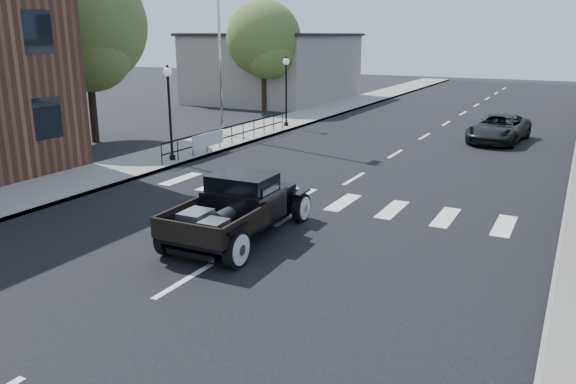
% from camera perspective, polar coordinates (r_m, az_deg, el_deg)
% --- Properties ---
extents(ground, '(120.00, 120.00, 0.00)m').
position_cam_1_polar(ground, '(14.69, -3.27, -4.73)').
color(ground, black).
rests_on(ground, ground).
extents(road, '(14.00, 80.00, 0.02)m').
position_cam_1_polar(road, '(28.18, 12.67, 4.88)').
color(road, black).
rests_on(road, ground).
extents(road_markings, '(12.00, 60.00, 0.06)m').
position_cam_1_polar(road_markings, '(23.48, 9.39, 2.90)').
color(road_markings, silver).
rests_on(road_markings, ground).
extents(sidewalk_left, '(3.00, 80.00, 0.15)m').
position_cam_1_polar(sidewalk_left, '(31.42, -2.51, 6.46)').
color(sidewalk_left, '#99988B').
rests_on(sidewalk_left, ground).
extents(low_building_left, '(10.00, 12.00, 5.00)m').
position_cam_1_polar(low_building_left, '(45.60, -1.36, 12.43)').
color(low_building_left, gray).
rests_on(low_building_left, ground).
extents(railing, '(0.08, 10.00, 1.00)m').
position_cam_1_polar(railing, '(26.51, -5.73, 5.93)').
color(railing, black).
rests_on(railing, sidewalk_left).
extents(banner, '(0.04, 2.20, 0.60)m').
position_cam_1_polar(banner, '(24.88, -8.10, 4.74)').
color(banner, silver).
rests_on(banner, sidewalk_left).
extents(lamp_post_b, '(0.36, 0.36, 3.85)m').
position_cam_1_polar(lamp_post_b, '(23.29, -11.91, 7.86)').
color(lamp_post_b, black).
rests_on(lamp_post_b, sidewalk_left).
extents(lamp_post_c, '(0.36, 0.36, 3.85)m').
position_cam_1_polar(lamp_post_c, '(31.59, -0.19, 10.19)').
color(lamp_post_c, black).
rests_on(lamp_post_c, sidewalk_left).
extents(flagpole, '(0.12, 0.12, 12.70)m').
position_cam_1_polar(flagpole, '(28.88, -7.09, 18.34)').
color(flagpole, silver).
rests_on(flagpole, sidewalk_left).
extents(big_tree_near, '(5.73, 5.73, 8.41)m').
position_cam_1_polar(big_tree_near, '(28.96, -19.66, 13.02)').
color(big_tree_near, '#4E622A').
rests_on(big_tree_near, ground).
extents(big_tree_far, '(5.03, 5.03, 7.38)m').
position_cam_1_polar(big_tree_far, '(39.09, -2.48, 13.61)').
color(big_tree_far, '#4E622A').
rests_on(big_tree_far, ground).
extents(hotrod_pickup, '(2.47, 5.00, 1.71)m').
position_cam_1_polar(hotrod_pickup, '(14.46, -5.04, -1.53)').
color(hotrod_pickup, black).
rests_on(hotrod_pickup, ground).
extents(second_car, '(2.74, 5.03, 1.34)m').
position_cam_1_polar(second_car, '(29.54, 20.63, 6.05)').
color(second_car, black).
rests_on(second_car, ground).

